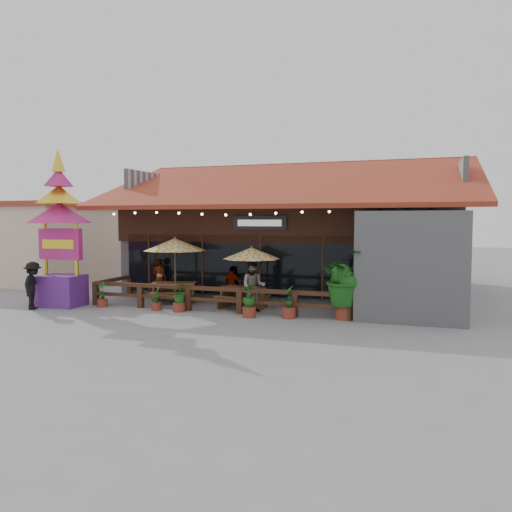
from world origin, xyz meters
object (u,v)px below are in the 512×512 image
(tropical_plant, at_px, (345,280))
(thai_sign_tower, at_px, (60,217))
(picnic_table_left, at_px, (174,289))
(picnic_table_right, at_px, (242,294))
(umbrella_right, at_px, (252,254))
(pedestrian, at_px, (33,286))
(umbrella_left, at_px, (175,245))

(tropical_plant, bearing_deg, thai_sign_tower, -175.53)
(picnic_table_left, distance_m, tropical_plant, 7.10)
(picnic_table_right, bearing_deg, umbrella_right, 43.05)
(tropical_plant, distance_m, pedestrian, 11.39)
(umbrella_right, bearing_deg, pedestrian, -158.90)
(umbrella_right, bearing_deg, thai_sign_tower, -164.29)
(umbrella_left, distance_m, picnic_table_left, 1.77)
(thai_sign_tower, xyz_separation_m, tropical_plant, (10.74, 0.84, -2.09))
(thai_sign_tower, bearing_deg, umbrella_right, 15.71)
(picnic_table_left, xyz_separation_m, pedestrian, (-4.28, -2.91, 0.33))
(picnic_table_left, bearing_deg, tropical_plant, -9.25)
(picnic_table_left, xyz_separation_m, tropical_plant, (6.96, -1.13, 0.78))
(umbrella_left, xyz_separation_m, picnic_table_right, (2.95, -0.29, -1.79))
(picnic_table_left, distance_m, thai_sign_tower, 5.14)
(picnic_table_left, distance_m, pedestrian, 5.19)
(thai_sign_tower, distance_m, tropical_plant, 10.98)
(picnic_table_left, relative_size, tropical_plant, 0.91)
(pedestrian, bearing_deg, tropical_plant, -100.56)
(umbrella_right, xyz_separation_m, pedestrian, (-7.57, -2.92, -1.16))
(picnic_table_right, bearing_deg, tropical_plant, -12.63)
(umbrella_left, relative_size, tropical_plant, 1.22)
(umbrella_left, relative_size, thai_sign_tower, 0.44)
(picnic_table_left, height_order, tropical_plant, tropical_plant)
(umbrella_left, height_order, picnic_table_left, umbrella_left)
(umbrella_right, bearing_deg, umbrella_left, 179.50)
(umbrella_right, bearing_deg, picnic_table_right, -136.95)
(picnic_table_right, distance_m, pedestrian, 7.77)
(umbrella_right, relative_size, pedestrian, 1.61)
(umbrella_left, relative_size, pedestrian, 1.61)
(thai_sign_tower, relative_size, pedestrian, 3.65)
(picnic_table_left, relative_size, pedestrian, 1.19)
(umbrella_right, height_order, thai_sign_tower, thai_sign_tower)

